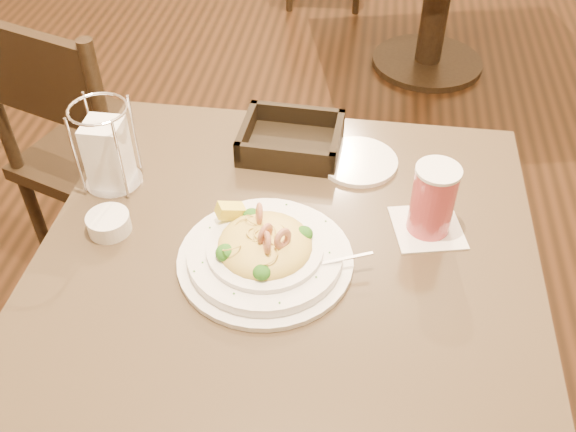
# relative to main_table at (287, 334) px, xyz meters

# --- Properties ---
(main_table) EXTENTS (0.90, 0.90, 0.73)m
(main_table) POSITION_rel_main_table_xyz_m (0.00, 0.00, 0.00)
(main_table) COLOR black
(main_table) RESTS_ON ground
(dining_chair_near) EXTENTS (0.54, 0.54, 0.93)m
(dining_chair_near) POSITION_rel_main_table_xyz_m (-0.60, 0.55, -0.00)
(dining_chair_near) COLOR black
(dining_chair_near) RESTS_ON ground
(pasta_bowl) EXTENTS (0.34, 0.31, 0.10)m
(pasta_bowl) POSITION_rel_main_table_xyz_m (-0.04, -0.02, 0.26)
(pasta_bowl) COLOR white
(pasta_bowl) RESTS_ON main_table
(drink_glass) EXTENTS (0.15, 0.15, 0.14)m
(drink_glass) POSITION_rel_main_table_xyz_m (0.25, 0.11, 0.30)
(drink_glass) COLOR white
(drink_glass) RESTS_ON main_table
(bread_basket) EXTENTS (0.22, 0.18, 0.06)m
(bread_basket) POSITION_rel_main_table_xyz_m (-0.03, 0.32, 0.25)
(bread_basket) COLOR black
(bread_basket) RESTS_ON main_table
(napkin_caddy) EXTENTS (0.11, 0.11, 0.18)m
(napkin_caddy) POSITION_rel_main_table_xyz_m (-0.37, 0.16, 0.31)
(napkin_caddy) COLOR silver
(napkin_caddy) RESTS_ON main_table
(side_plate) EXTENTS (0.20, 0.20, 0.01)m
(side_plate) POSITION_rel_main_table_xyz_m (0.11, 0.29, 0.23)
(side_plate) COLOR white
(side_plate) RESTS_ON main_table
(butter_ramekin) EXTENTS (0.10, 0.10, 0.03)m
(butter_ramekin) POSITION_rel_main_table_xyz_m (-0.34, 0.02, 0.25)
(butter_ramekin) COLOR white
(butter_ramekin) RESTS_ON main_table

